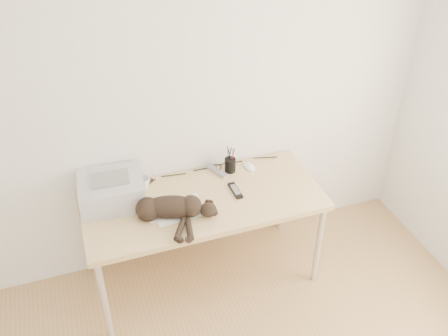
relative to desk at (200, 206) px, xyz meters
name	(u,v)px	position (x,y,z in m)	size (l,w,h in m)	color
wall_back	(185,100)	(0.00, 0.27, 0.69)	(3.50, 3.50, 0.00)	white
desk	(200,206)	(0.00, 0.00, 0.00)	(1.60, 0.70, 0.74)	#E0BD83
printer	(111,190)	(-0.57, 0.08, 0.23)	(0.43, 0.38, 0.19)	#BABABF
papers	(176,209)	(-0.20, -0.13, 0.14)	(0.38, 0.28, 0.01)	white
cat	(168,209)	(-0.26, -0.19, 0.20)	(0.67, 0.44, 0.16)	black
mug	(143,183)	(-0.35, 0.15, 0.18)	(0.10, 0.10, 0.09)	white
pen_cup	(230,165)	(0.28, 0.15, 0.19)	(0.08, 0.08, 0.20)	black
remote_grey	(218,172)	(0.19, 0.16, 0.14)	(0.05, 0.17, 0.02)	gray
remote_black	(235,191)	(0.23, -0.08, 0.14)	(0.05, 0.17, 0.02)	black
mouse	(250,165)	(0.42, 0.15, 0.15)	(0.07, 0.12, 0.04)	white
cable_tangle	(190,172)	(0.00, 0.22, 0.14)	(1.36, 0.07, 0.01)	black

